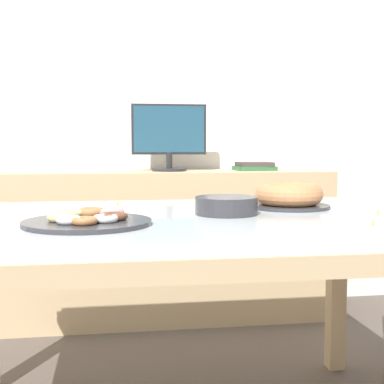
{
  "coord_description": "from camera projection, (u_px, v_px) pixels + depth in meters",
  "views": [
    {
      "loc": [
        -0.24,
        -1.75,
        1.0
      ],
      "look_at": [
        0.05,
        0.19,
        0.83
      ],
      "focal_mm": 50.0,
      "sensor_mm": 36.0,
      "label": 1
    }
  ],
  "objects": [
    {
      "name": "book_stack",
      "position": [
        254.0,
        166.0,
        3.11
      ],
      "size": [
        0.23,
        0.19,
        0.05
      ],
      "color": "#2D6638",
      "rests_on": "sideboard"
    },
    {
      "name": "sideboard",
      "position": [
        155.0,
        245.0,
        3.06
      ],
      "size": [
        2.0,
        0.44,
        0.85
      ],
      "color": "#D1B284",
      "rests_on": "ground"
    },
    {
      "name": "tealight_near_cakes",
      "position": [
        219.0,
        200.0,
        2.15
      ],
      "size": [
        0.04,
        0.04,
        0.04
      ],
      "color": "silver",
      "rests_on": "dining_table"
    },
    {
      "name": "wall_back",
      "position": [
        150.0,
        96.0,
        3.28
      ],
      "size": [
        8.0,
        0.1,
        2.6
      ],
      "primitive_type": "cube",
      "color": "white",
      "rests_on": "ground"
    },
    {
      "name": "tealight_near_front",
      "position": [
        118.0,
        207.0,
        1.91
      ],
      "size": [
        0.04,
        0.04,
        0.04
      ],
      "color": "silver",
      "rests_on": "dining_table"
    },
    {
      "name": "computer_monitor",
      "position": [
        169.0,
        138.0,
        3.02
      ],
      "size": [
        0.42,
        0.2,
        0.38
      ],
      "color": "#262628",
      "rests_on": "sideboard"
    },
    {
      "name": "tealight_right_edge",
      "position": [
        378.0,
        217.0,
        1.67
      ],
      "size": [
        0.04,
        0.04,
        0.04
      ],
      "color": "silver",
      "rests_on": "dining_table"
    },
    {
      "name": "pastry_platter",
      "position": [
        88.0,
        220.0,
        1.57
      ],
      "size": [
        0.38,
        0.38,
        0.04
      ],
      "color": "#333338",
      "rests_on": "dining_table"
    },
    {
      "name": "dining_table",
      "position": [
        185.0,
        241.0,
        1.78
      ],
      "size": [
        1.61,
        1.05,
        0.77
      ],
      "color": "silver",
      "rests_on": "ground"
    },
    {
      "name": "cake_chocolate_round",
      "position": [
        289.0,
        196.0,
        1.99
      ],
      "size": [
        0.3,
        0.3,
        0.09
      ],
      "color": "#333338",
      "rests_on": "dining_table"
    },
    {
      "name": "plate_stack",
      "position": [
        226.0,
        205.0,
        1.8
      ],
      "size": [
        0.21,
        0.21,
        0.06
      ],
      "color": "#333338",
      "rests_on": "dining_table"
    },
    {
      "name": "tealight_left_edge",
      "position": [
        373.0,
        228.0,
        1.44
      ],
      "size": [
        0.04,
        0.04,
        0.04
      ],
      "color": "silver",
      "rests_on": "dining_table"
    }
  ]
}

